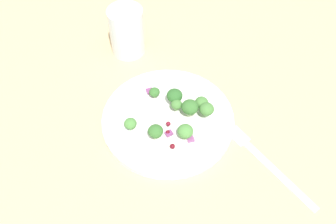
{
  "coord_description": "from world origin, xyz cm",
  "views": [
    {
      "loc": [
        -24.89,
        -23.08,
        50.62
      ],
      "look_at": [
        2.71,
        1.45,
        2.7
      ],
      "focal_mm": 37.62,
      "sensor_mm": 36.0,
      "label": 1
    }
  ],
  "objects": [
    {
      "name": "ground_plane",
      "position": [
        0.0,
        0.0,
        -1.0
      ],
      "size": [
        180.0,
        180.0,
        2.0
      ],
      "primitive_type": "cube",
      "color": "tan"
    },
    {
      "name": "plate",
      "position": [
        2.71,
        1.45,
        0.86
      ],
      "size": [
        23.21,
        23.21,
        1.7
      ],
      "color": "white",
      "rests_on": "ground_plane"
    },
    {
      "name": "dressing_pool",
      "position": [
        2.71,
        1.45,
        1.3
      ],
      "size": [
        13.46,
        13.46,
        0.2
      ],
      "primitive_type": "cylinder",
      "color": "white",
      "rests_on": "plate"
    },
    {
      "name": "broccoli_floret_0",
      "position": [
        7.8,
        -1.83,
        3.27
      ],
      "size": [
        2.34,
        2.34,
        2.37
      ],
      "color": "#9EC684",
      "rests_on": "plate"
    },
    {
      "name": "broccoli_floret_1",
      "position": [
        -1.97,
        -0.45,
        3.31
      ],
      "size": [
        2.52,
        2.52,
        2.55
      ],
      "color": "#ADD18E",
      "rests_on": "plate"
    },
    {
      "name": "broccoli_floret_2",
      "position": [
        5.73,
        2.58,
        3.46
      ],
      "size": [
        2.82,
        2.82,
        2.85
      ],
      "color": "#9EC684",
      "rests_on": "plate"
    },
    {
      "name": "broccoli_floret_3",
      "position": [
        4.47,
        6.28,
        2.66
      ],
      "size": [
        1.95,
        1.95,
        1.98
      ],
      "color": "#8EB77A",
      "rests_on": "plate"
    },
    {
      "name": "broccoli_floret_4",
      "position": [
        5.53,
        -1.08,
        3.47
      ],
      "size": [
        2.97,
        2.97,
        3.01
      ],
      "color": "#ADD18E",
      "rests_on": "plate"
    },
    {
      "name": "broccoli_floret_5",
      "position": [
        1.44,
        -3.48,
        2.95
      ],
      "size": [
        2.65,
        2.65,
        2.68
      ],
      "color": "#9EC684",
      "rests_on": "plate"
    },
    {
      "name": "broccoli_floret_6",
      "position": [
        7.1,
        -3.46,
        3.45
      ],
      "size": [
        2.56,
        2.56,
        2.59
      ],
      "color": "#8EB77A",
      "rests_on": "plate"
    },
    {
      "name": "broccoli_floret_7",
      "position": [
        -3.33,
        4.54,
        2.68
      ],
      "size": [
        2.16,
        2.16,
        2.18
      ],
      "color": "#8EB77A",
      "rests_on": "plate"
    },
    {
      "name": "broccoli_floret_8",
      "position": [
        4.65,
        1.19,
        3.17
      ],
      "size": [
        2.0,
        2.0,
        2.02
      ],
      "color": "#9EC684",
      "rests_on": "plate"
    },
    {
      "name": "cranberry_0",
      "position": [
        -1.58,
        -3.33,
        1.83
      ],
      "size": [
        0.88,
        0.88,
        0.88
      ],
      "primitive_type": "sphere",
      "color": "maroon",
      "rests_on": "plate"
    },
    {
      "name": "cranberry_1",
      "position": [
        1.15,
        -0.41,
        2.19
      ],
      "size": [
        0.81,
        0.81,
        0.81
      ],
      "primitive_type": "sphere",
      "color": "maroon",
      "rests_on": "plate"
    },
    {
      "name": "cranberry_2",
      "position": [
        0.25,
        -0.9,
        1.73
      ],
      "size": [
        0.8,
        0.8,
        0.8
      ],
      "primitive_type": "sphere",
      "color": "maroon",
      "rests_on": "plate"
    },
    {
      "name": "onion_bit_0",
      "position": [
        1.63,
        -4.43,
        1.6
      ],
      "size": [
        1.66,
        1.75,
        0.58
      ],
      "primitive_type": "cube",
      "rotation": [
        0.0,
        0.0,
        2.63
      ],
      "color": "#934C84",
      "rests_on": "plate"
    },
    {
      "name": "onion_bit_1",
      "position": [
        0.07,
        -1.16,
        1.66
      ],
      "size": [
        1.44,
        1.28,
        0.51
      ],
      "primitive_type": "cube",
      "rotation": [
        0.0,
        0.0,
        2.86
      ],
      "color": "#843D75",
      "rests_on": "plate"
    },
    {
      "name": "onion_bit_2",
      "position": [
        4.69,
        7.72,
        1.77
      ],
      "size": [
        1.64,
        1.66,
        0.33
      ],
      "primitive_type": "cube",
      "rotation": [
        0.0,
        0.0,
        2.65
      ],
      "color": "#843D75",
      "rests_on": "plate"
    },
    {
      "name": "fork",
      "position": [
        7.07,
        -15.92,
        0.25
      ],
      "size": [
        5.42,
        18.59,
        0.5
      ],
      "color": "silver",
      "rests_on": "ground_plane"
    },
    {
      "name": "water_glass",
      "position": [
        11.15,
        19.94,
        4.93
      ],
      "size": [
        6.91,
        6.91,
        9.86
      ],
      "primitive_type": "cylinder",
      "color": "silver",
      "rests_on": "ground_plane"
    }
  ]
}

